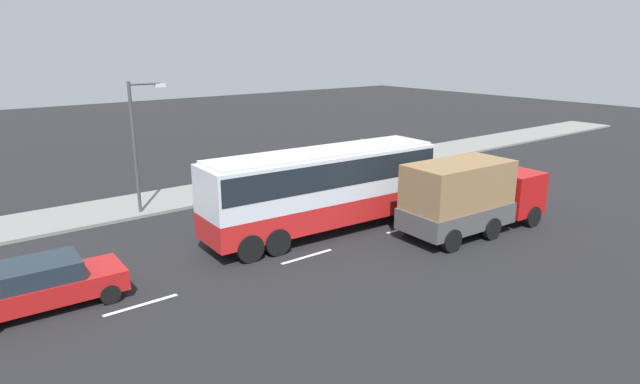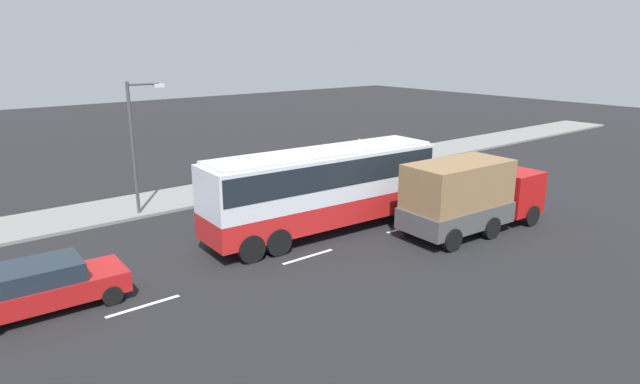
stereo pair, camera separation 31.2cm
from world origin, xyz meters
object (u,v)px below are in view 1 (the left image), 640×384
car_red_compact (41,284)px  street_lamp (138,137)px  coach_bus (324,182)px  pedestrian_near_curb (362,149)px  cargo_truck (471,195)px

car_red_compact → street_lamp: 10.13m
coach_bus → pedestrian_near_curb: coach_bus is taller
car_red_compact → pedestrian_near_curb: pedestrian_near_curb is taller
car_red_compact → street_lamp: size_ratio=0.77×
car_red_compact → street_lamp: (6.01, 7.60, 2.96)m
coach_bus → pedestrian_near_curb: 13.90m
coach_bus → street_lamp: bearing=128.7°
cargo_truck → car_red_compact: bearing=170.0°
cargo_truck → street_lamp: (-10.42, 11.34, 2.08)m
cargo_truck → car_red_compact: (-16.43, 3.73, -0.88)m
street_lamp → cargo_truck: bearing=-47.4°
cargo_truck → car_red_compact: size_ratio=1.51×
coach_bus → car_red_compact: (-11.35, -0.20, -1.44)m
street_lamp → pedestrian_near_curb: bearing=6.2°
cargo_truck → street_lamp: 15.54m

